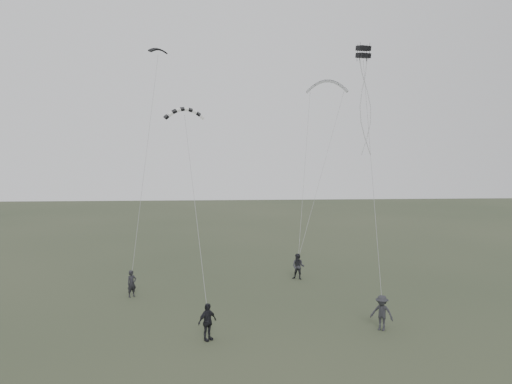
{
  "coord_description": "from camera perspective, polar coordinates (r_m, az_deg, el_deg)",
  "views": [
    {
      "loc": [
        -0.74,
        -26.72,
        9.36
      ],
      "look_at": [
        1.47,
        5.84,
        6.72
      ],
      "focal_mm": 35.0,
      "sensor_mm": 36.0,
      "label": 1
    }
  ],
  "objects": [
    {
      "name": "kite_striped",
      "position": [
        33.24,
        -8.18,
        9.37
      ],
      "size": [
        2.7,
        1.25,
        1.2
      ],
      "primitive_type": null,
      "rotation": [
        0.28,
        0.0,
        0.13
      ],
      "color": "black",
      "rests_on": "flyer_center"
    },
    {
      "name": "flyer_right",
      "position": [
        37.14,
        4.84,
        -8.48
      ],
      "size": [
        1.13,
        1.03,
        1.9
      ],
      "primitive_type": "imported",
      "rotation": [
        0.0,
        0.0,
        -0.41
      ],
      "color": "#28282D",
      "rests_on": "ground"
    },
    {
      "name": "ground",
      "position": [
        28.32,
        -2.24,
        -14.68
      ],
      "size": [
        140.0,
        140.0,
        0.0
      ],
      "primitive_type": "plane",
      "color": "#323C28",
      "rests_on": "ground"
    },
    {
      "name": "kite_pale_large",
      "position": [
        43.05,
        8.12,
        12.41
      ],
      "size": [
        3.64,
        1.82,
        1.59
      ],
      "primitive_type": null,
      "rotation": [
        0.17,
        0.0,
        -0.24
      ],
      "color": "#A4A6A9",
      "rests_on": "flyer_right"
    },
    {
      "name": "flyer_center",
      "position": [
        25.68,
        -5.58,
        -14.55
      ],
      "size": [
        1.13,
        1.07,
        1.87
      ],
      "primitive_type": "imported",
      "rotation": [
        0.0,
        0.0,
        0.71
      ],
      "color": "black",
      "rests_on": "ground"
    },
    {
      "name": "kite_box",
      "position": [
        32.72,
        12.16,
        15.38
      ],
      "size": [
        0.91,
        0.97,
        0.82
      ],
      "primitive_type": null,
      "rotation": [
        0.14,
        0.0,
        0.35
      ],
      "color": "black",
      "rests_on": "flyer_far"
    },
    {
      "name": "kite_dark_small",
      "position": [
        38.69,
        -11.13,
        15.72
      ],
      "size": [
        1.47,
        1.25,
        0.6
      ],
      "primitive_type": null,
      "rotation": [
        0.37,
        0.0,
        0.6
      ],
      "color": "black",
      "rests_on": "flyer_left"
    },
    {
      "name": "flyer_left",
      "position": [
        33.67,
        -14.01,
        -10.13
      ],
      "size": [
        0.75,
        0.73,
        1.74
      ],
      "primitive_type": "imported",
      "rotation": [
        0.0,
        0.0,
        0.72
      ],
      "color": "black",
      "rests_on": "ground"
    },
    {
      "name": "flyer_far",
      "position": [
        27.7,
        14.18,
        -13.24
      ],
      "size": [
        1.39,
        1.25,
        1.87
      ],
      "primitive_type": "imported",
      "rotation": [
        0.0,
        0.0,
        -0.6
      ],
      "color": "#27282C",
      "rests_on": "ground"
    }
  ]
}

